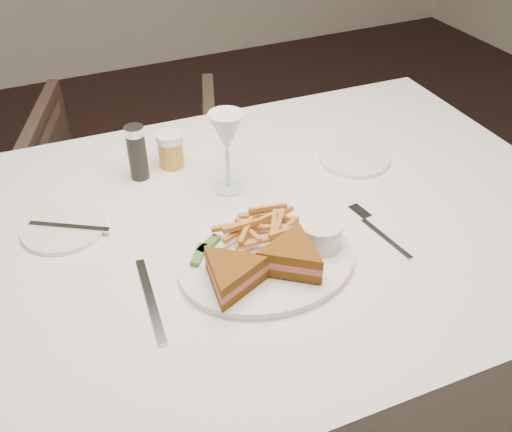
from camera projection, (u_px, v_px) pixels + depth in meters
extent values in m
plane|color=black|center=(294.00, 368.00, 1.76)|extent=(5.00, 5.00, 0.00)
cube|color=white|center=(247.00, 347.00, 1.35)|extent=(1.42, 0.98, 0.75)
imported|color=#433229|center=(132.00, 173.00, 2.05)|extent=(0.78, 0.75, 0.64)
ellipsoid|color=white|center=(268.00, 264.00, 1.01)|extent=(0.33, 0.26, 0.01)
cube|color=silver|center=(151.00, 299.00, 0.95)|extent=(0.03, 0.21, 0.00)
cylinder|color=white|center=(64.00, 228.00, 1.10)|extent=(0.16, 0.16, 0.01)
cylinder|color=white|center=(354.00, 159.00, 1.30)|extent=(0.16, 0.16, 0.01)
cylinder|color=black|center=(137.00, 153.00, 1.21)|extent=(0.04, 0.04, 0.12)
cylinder|color=#BC892D|center=(171.00, 150.00, 1.26)|extent=(0.06, 0.06, 0.08)
cube|color=#426D26|center=(209.00, 245.00, 1.03)|extent=(0.05, 0.04, 0.01)
cube|color=#426D26|center=(199.00, 255.00, 1.01)|extent=(0.05, 0.05, 0.01)
cylinder|color=white|center=(320.00, 234.00, 1.03)|extent=(0.08, 0.08, 0.05)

